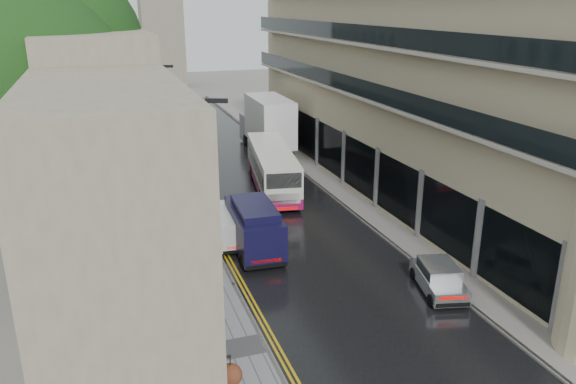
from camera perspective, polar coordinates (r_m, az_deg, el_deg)
road at (r=37.48m, az=-2.93°, el=-0.43°), size 9.00×85.00×0.02m
left_sidewalk at (r=36.42m, az=-11.82°, el=-1.31°), size 2.70×85.00×0.12m
right_sidewalk at (r=39.19m, az=4.68°, el=0.47°), size 1.80×85.00×0.12m
old_shop_row at (r=37.15m, az=-18.50°, el=8.02°), size 4.50×56.00×12.00m
modern_block at (r=38.53m, az=12.68°, el=10.38°), size 8.00×40.00×14.00m
tree_near at (r=27.30m, az=-24.69°, el=5.74°), size 10.56×10.56×13.89m
tree_far at (r=40.16m, az=-22.56°, el=8.63°), size 9.24×9.24×12.46m
cream_bus at (r=35.67m, az=-2.72°, el=1.01°), size 4.05×10.73×2.86m
white_lorry at (r=45.86m, az=-2.96°, el=6.26°), size 2.92×9.21×4.81m
silver_hatchback at (r=24.82m, az=14.46°, el=-9.76°), size 2.37×3.85×1.34m
white_van at (r=28.92m, az=-6.80°, el=-4.58°), size 1.95×4.04×1.78m
navy_van at (r=27.12m, az=-4.65°, el=-5.05°), size 2.41×5.44×2.72m
pedestrian at (r=26.30m, az=-8.51°, el=-6.63°), size 0.74×0.50×1.99m
lamp_post_near at (r=24.66m, az=-7.85°, el=-0.33°), size 0.95×0.56×8.37m
lamp_post_far at (r=41.31m, az=-12.42°, el=6.89°), size 0.92×0.45×8.02m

